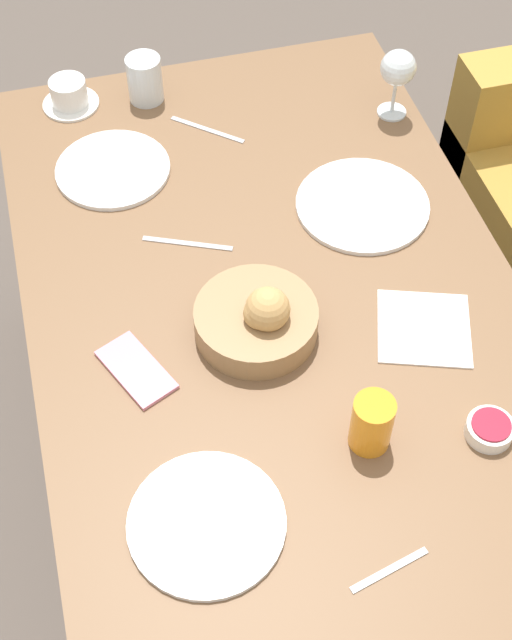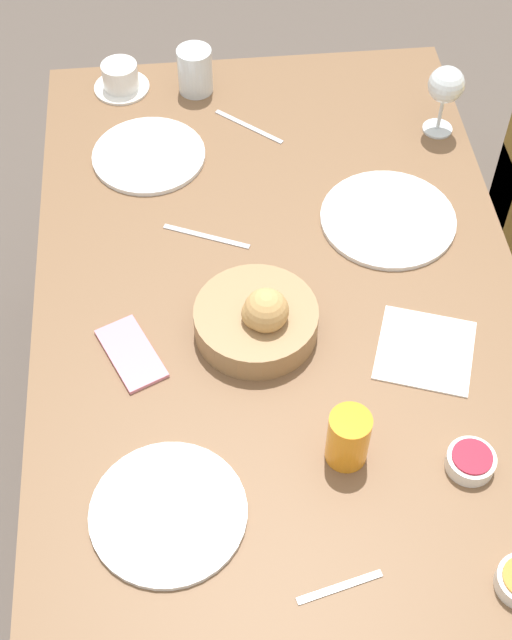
% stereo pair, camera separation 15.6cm
% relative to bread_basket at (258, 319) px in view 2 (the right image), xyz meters
% --- Properties ---
extents(ground_plane, '(10.00, 10.00, 0.00)m').
position_rel_bread_basket_xyz_m(ground_plane, '(-0.08, 0.05, -0.76)').
color(ground_plane, '#564C44').
extents(dining_table, '(1.44, 0.90, 0.72)m').
position_rel_bread_basket_xyz_m(dining_table, '(-0.08, 0.05, -0.13)').
color(dining_table, brown).
rests_on(dining_table, ground_plane).
extents(bread_basket, '(0.22, 0.22, 0.12)m').
position_rel_bread_basket_xyz_m(bread_basket, '(0.00, 0.00, 0.00)').
color(bread_basket, '#99754C').
rests_on(bread_basket, dining_table).
extents(plate_near_left, '(0.24, 0.24, 0.01)m').
position_rel_bread_basket_xyz_m(plate_near_left, '(-0.48, -0.18, -0.03)').
color(plate_near_left, white).
rests_on(plate_near_left, dining_table).
extents(plate_near_right, '(0.24, 0.24, 0.01)m').
position_rel_bread_basket_xyz_m(plate_near_right, '(0.34, -0.17, -0.03)').
color(plate_near_right, white).
rests_on(plate_near_right, dining_table).
extents(plate_far_center, '(0.27, 0.27, 0.01)m').
position_rel_bread_basket_xyz_m(plate_far_center, '(-0.25, 0.28, -0.03)').
color(plate_far_center, white).
rests_on(plate_far_center, dining_table).
extents(juice_glass, '(0.07, 0.07, 0.11)m').
position_rel_bread_basket_xyz_m(juice_glass, '(0.26, 0.12, 0.02)').
color(juice_glass, orange).
rests_on(juice_glass, dining_table).
extents(water_tumbler, '(0.08, 0.08, 0.10)m').
position_rel_bread_basket_xyz_m(water_tumbler, '(-0.69, -0.07, 0.01)').
color(water_tumbler, silver).
rests_on(water_tumbler, dining_table).
extents(wine_glass, '(0.08, 0.08, 0.16)m').
position_rel_bread_basket_xyz_m(wine_glass, '(-0.51, 0.44, 0.07)').
color(wine_glass, silver).
rests_on(wine_glass, dining_table).
extents(coffee_cup, '(0.12, 0.12, 0.06)m').
position_rel_bread_basket_xyz_m(coffee_cup, '(-0.71, -0.23, -0.01)').
color(coffee_cup, white).
rests_on(coffee_cup, dining_table).
extents(jam_bowl_berry, '(0.08, 0.08, 0.03)m').
position_rel_bread_basket_xyz_m(jam_bowl_berry, '(0.30, 0.31, -0.02)').
color(jam_bowl_berry, white).
rests_on(jam_bowl_berry, dining_table).
extents(fork_silver, '(0.13, 0.14, 0.00)m').
position_rel_bread_basket_xyz_m(fork_silver, '(-0.55, 0.04, -0.04)').
color(fork_silver, '#B7B7BC').
rests_on(fork_silver, dining_table).
extents(knife_silver, '(0.08, 0.17, 0.00)m').
position_rel_bread_basket_xyz_m(knife_silver, '(-0.24, -0.08, -0.04)').
color(knife_silver, '#B7B7BC').
rests_on(knife_silver, dining_table).
extents(spoon_coffee, '(0.04, 0.13, 0.00)m').
position_rel_bread_basket_xyz_m(spoon_coffee, '(0.48, 0.07, -0.04)').
color(spoon_coffee, '#B7B7BC').
rests_on(spoon_coffee, dining_table).
extents(napkin, '(0.21, 0.21, 0.00)m').
position_rel_bread_basket_xyz_m(napkin, '(0.07, 0.29, -0.04)').
color(napkin, white).
rests_on(napkin, dining_table).
extents(cell_phone, '(0.17, 0.13, 0.01)m').
position_rel_bread_basket_xyz_m(cell_phone, '(0.03, -0.22, -0.03)').
color(cell_phone, pink).
rests_on(cell_phone, dining_table).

